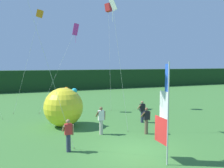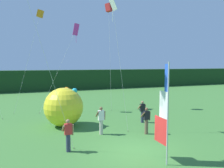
# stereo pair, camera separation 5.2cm
# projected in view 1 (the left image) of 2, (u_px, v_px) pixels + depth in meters

# --- Properties ---
(ground_plane) EXTENTS (120.00, 120.00, 0.00)m
(ground_plane) POSITION_uv_depth(u_px,v_px,m) (137.00, 151.00, 11.28)
(ground_plane) COLOR #3D7533
(distant_treeline) EXTENTS (80.00, 2.40, 3.33)m
(distant_treeline) POSITION_uv_depth(u_px,v_px,m) (58.00, 80.00, 37.42)
(distant_treeline) COLOR #193819
(distant_treeline) RESTS_ON ground
(banner_flag) EXTENTS (0.06, 1.03, 4.44)m
(banner_flag) POSITION_uv_depth(u_px,v_px,m) (164.00, 115.00, 9.83)
(banner_flag) COLOR #B7B7BC
(banner_flag) RESTS_ON ground
(person_near_banner) EXTENTS (0.55, 0.48, 1.72)m
(person_near_banner) POSITION_uv_depth(u_px,v_px,m) (101.00, 120.00, 13.89)
(person_near_banner) COLOR #B7B2A3
(person_near_banner) RESTS_ON ground
(person_mid_field) EXTENTS (0.55, 0.48, 1.62)m
(person_mid_field) POSITION_uv_depth(u_px,v_px,m) (142.00, 111.00, 16.73)
(person_mid_field) COLOR #2D334C
(person_mid_field) RESTS_ON ground
(person_far_left) EXTENTS (0.55, 0.48, 1.67)m
(person_far_left) POSITION_uv_depth(u_px,v_px,m) (146.00, 120.00, 13.98)
(person_far_left) COLOR brown
(person_far_left) RESTS_ON ground
(person_far_right) EXTENTS (0.55, 0.48, 1.63)m
(person_far_right) POSITION_uv_depth(u_px,v_px,m) (68.00, 135.00, 11.14)
(person_far_right) COLOR #2D334C
(person_far_right) RESTS_ON ground
(inflatable_balloon) EXTENTS (2.71, 2.71, 2.71)m
(inflatable_balloon) POSITION_uv_depth(u_px,v_px,m) (64.00, 107.00, 15.66)
(inflatable_balloon) COLOR yellow
(inflatable_balloon) RESTS_ON ground
(kite_red_box_0) EXTENTS (0.75, 1.66, 10.07)m
(kite_red_box_0) POSITION_uv_depth(u_px,v_px,m) (108.00, 8.00, 21.40)
(kite_red_box_0) COLOR brown
(kite_red_box_0) RESTS_ON ground
(kite_orange_box_1) EXTENTS (2.83, 0.80, 9.21)m
(kite_orange_box_1) POSITION_uv_depth(u_px,v_px,m) (40.00, 14.00, 20.20)
(kite_orange_box_1) COLOR brown
(kite_orange_box_1) RESTS_ON ground
(kite_magenta_diamond_2) EXTENTS (4.00, 1.51, 8.17)m
(kite_magenta_diamond_2) POSITION_uv_depth(u_px,v_px,m) (74.00, 32.00, 21.43)
(kite_magenta_diamond_2) COLOR brown
(kite_magenta_diamond_2) RESTS_ON ground
(kite_white_diamond_5) EXTENTS (1.05, 0.98, 8.54)m
(kite_white_diamond_5) POSITION_uv_depth(u_px,v_px,m) (113.00, 10.00, 14.09)
(kite_white_diamond_5) COLOR brown
(kite_white_diamond_5) RESTS_ON ground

